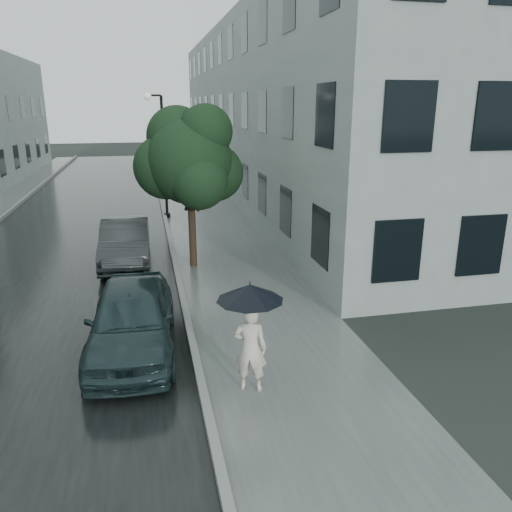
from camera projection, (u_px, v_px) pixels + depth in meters
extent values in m
plane|color=black|center=(275.00, 358.00, 9.98)|extent=(120.00, 120.00, 0.00)
cube|color=slate|center=(210.00, 223.00, 21.22)|extent=(3.50, 60.00, 0.01)
cube|color=slate|center=(166.00, 223.00, 20.82)|extent=(0.15, 60.00, 0.15)
cube|color=black|center=(78.00, 230.00, 20.12)|extent=(6.85, 60.00, 0.00)
cube|color=gray|center=(283.00, 110.00, 28.00)|extent=(7.00, 36.00, 9.00)
cube|color=black|center=(222.00, 111.00, 27.27)|extent=(0.08, 32.40, 7.20)
cube|color=black|center=(23.00, 117.00, 34.65)|extent=(0.08, 16.20, 6.40)
imported|color=beige|center=(250.00, 348.00, 8.66)|extent=(0.67, 0.54, 1.59)
cylinder|color=black|center=(250.00, 320.00, 8.45)|extent=(0.02, 0.02, 0.71)
cone|color=black|center=(250.00, 292.00, 8.31)|extent=(1.44, 1.44, 0.28)
cylinder|color=black|center=(250.00, 283.00, 8.26)|extent=(0.02, 0.02, 0.08)
cylinder|color=black|center=(250.00, 340.00, 8.57)|extent=(0.03, 0.03, 0.06)
cylinder|color=#332619|center=(192.00, 231.00, 15.31)|extent=(0.23, 0.23, 2.27)
sphere|color=#17331B|center=(190.00, 161.00, 14.69)|extent=(2.52, 2.52, 2.52)
sphere|color=#17331B|center=(215.00, 173.00, 15.24)|extent=(1.74, 1.74, 1.74)
sphere|color=#17331B|center=(166.00, 167.00, 14.97)|extent=(1.94, 1.94, 1.94)
sphere|color=#17331B|center=(199.00, 181.00, 14.24)|extent=(1.64, 1.64, 1.64)
sphere|color=#17331B|center=(177.00, 137.00, 14.97)|extent=(1.84, 1.84, 1.84)
sphere|color=#17331B|center=(206.00, 131.00, 14.36)|extent=(1.56, 1.56, 1.56)
cylinder|color=black|center=(164.00, 159.00, 21.52)|extent=(0.12, 0.12, 5.20)
cylinder|color=black|center=(167.00, 215.00, 22.25)|extent=(0.28, 0.28, 0.20)
cylinder|color=black|center=(155.00, 95.00, 20.74)|extent=(0.51, 0.15, 0.08)
sphere|color=silver|center=(148.00, 97.00, 20.73)|extent=(0.32, 0.32, 0.32)
imported|color=#1B2C2E|center=(132.00, 318.00, 10.07)|extent=(1.88, 4.25, 1.42)
imported|color=#242729|center=(125.00, 242.00, 15.77)|extent=(1.50, 4.18, 1.37)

